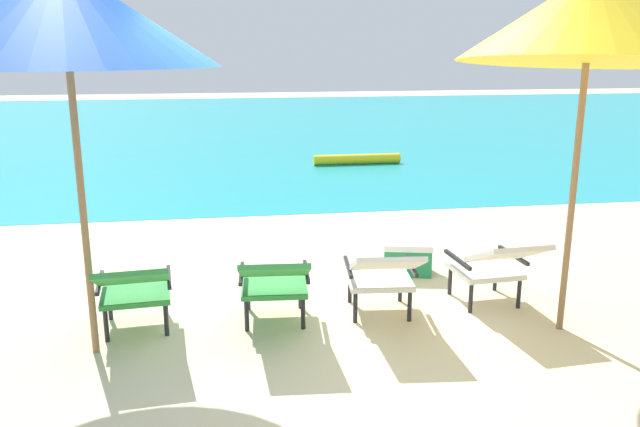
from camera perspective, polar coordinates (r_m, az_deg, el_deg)
The scene contains 10 objects.
ground_plane at distance 9.24m, azimuth -3.24°, elevation 1.00°, with size 40.00×40.00×0.00m, color beige.
ocean_band at distance 17.39m, azimuth -5.85°, elevation 7.47°, with size 40.00×18.00×0.01m, color teal.
swim_buoy at distance 12.06m, azimuth 3.23°, elevation 4.74°, with size 0.18×0.18×1.60m, color yellow.
lounge_chair_far_left at distance 5.17m, azimuth -15.84°, elevation -6.16°, with size 0.61×0.92×0.68m.
lounge_chair_near_left at distance 5.13m, azimuth -3.98°, elevation -5.76°, with size 0.59×0.91×0.68m.
lounge_chair_near_right at distance 5.29m, azimuth 5.46°, elevation -5.16°, with size 0.61×0.92×0.68m.
lounge_chair_far_right at distance 5.67m, azimuth 14.96°, elevation -4.21°, with size 0.60×0.91×0.68m.
beach_umbrella_left at distance 4.68m, azimuth -21.30°, elevation 15.71°, with size 1.98×1.98×2.69m.
beach_umbrella_right at distance 5.14m, azimuth 22.43°, elevation 15.45°, with size 2.55×2.57×2.75m.
cooler_box at distance 6.45m, azimuth 7.59°, elevation -3.76°, with size 0.53×0.42×0.32m.
Camera 1 is at (-0.82, -4.94, 2.20)m, focal length 36.88 mm.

